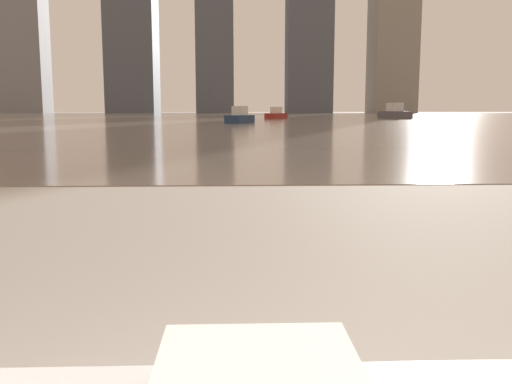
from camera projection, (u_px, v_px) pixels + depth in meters
The scene contains 7 objects.
harbor_water at pixel (235, 117), 61.23m from camera, with size 180.00×110.00×0.01m.
harbor_boat_1 at pixel (395, 113), 52.28m from camera, with size 2.36×4.09×1.45m.
harbor_boat_2 at pixel (276, 115), 51.26m from camera, with size 2.25×2.95×1.06m.
harbor_boat_4 at pixel (240, 117), 35.81m from camera, with size 1.95×3.02×1.07m.
skyline_tower_0 at pixel (19, 30), 112.62m from camera, with size 10.08×6.95×32.73m.
skyline_tower_2 at pixel (215, 47), 114.55m from camera, with size 7.34×11.58×26.32m.
skyline_tower_4 at pixel (394, 3), 114.63m from camera, with size 8.50×9.49×43.94m.
Camera 1 is at (-0.14, 0.21, 0.92)m, focal length 40.00 mm.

